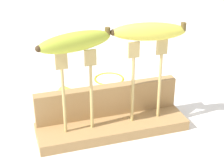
% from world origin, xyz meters
% --- Properties ---
extents(ground_plane, '(3.00, 3.00, 0.00)m').
position_xyz_m(ground_plane, '(0.00, 0.00, 0.00)').
color(ground_plane, silver).
extents(wooden_board, '(0.35, 0.10, 0.02)m').
position_xyz_m(wooden_board, '(0.00, 0.00, 0.01)').
color(wooden_board, '#A87F4C').
rests_on(wooden_board, ground).
extents(board_backstop, '(0.35, 0.03, 0.08)m').
position_xyz_m(board_backstop, '(0.00, 0.04, 0.06)').
color(board_backstop, '#A87F4C').
rests_on(board_backstop, wooden_board).
extents(fork_stand_left, '(0.09, 0.01, 0.19)m').
position_xyz_m(fork_stand_left, '(-0.08, -0.01, 0.14)').
color(fork_stand_left, tan).
rests_on(fork_stand_left, wooden_board).
extents(fork_stand_right, '(0.09, 0.01, 0.20)m').
position_xyz_m(fork_stand_right, '(0.08, -0.01, 0.14)').
color(fork_stand_right, tan).
rests_on(fork_stand_right, wooden_board).
extents(banana_raised_left, '(0.17, 0.08, 0.04)m').
position_xyz_m(banana_raised_left, '(-0.08, -0.01, 0.24)').
color(banana_raised_left, '#B2C138').
rests_on(banana_raised_left, fork_stand_left).
extents(banana_raised_right, '(0.17, 0.07, 0.04)m').
position_xyz_m(banana_raised_right, '(0.08, -0.01, 0.24)').
color(banana_raised_right, '#DBD147').
rests_on(banana_raised_right, fork_stand_right).
extents(banana_chunk_far, '(0.06, 0.06, 0.04)m').
position_xyz_m(banana_chunk_far, '(-0.07, 0.18, 0.02)').
color(banana_chunk_far, '#B2C138').
rests_on(banana_chunk_far, ground).
extents(wire_coil, '(0.09, 0.09, 0.01)m').
position_xyz_m(wire_coil, '(0.08, 0.28, 0.00)').
color(wire_coil, gold).
rests_on(wire_coil, ground).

